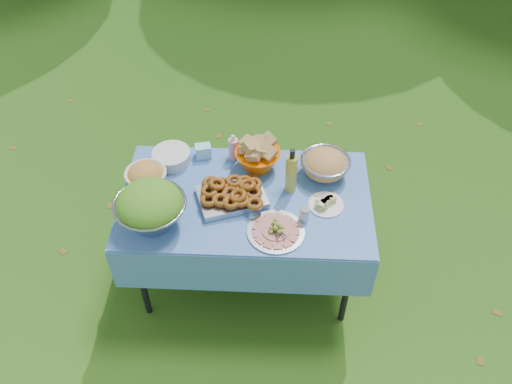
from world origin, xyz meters
TOP-DOWN VIEW (x-y plane):
  - ground at (0.00, 0.00)m, footprint 80.00×80.00m
  - picnic_table at (0.00, 0.00)m, footprint 1.46×0.86m
  - salad_bowl at (-0.51, -0.22)m, footprint 0.43×0.43m
  - pasta_bowl_white at (-0.60, 0.09)m, footprint 0.32×0.32m
  - plate_stack at (-0.48, 0.29)m, footprint 0.27×0.27m
  - wipes_box at (-0.29, 0.35)m, footprint 0.11×0.09m
  - sanitizer_bottle at (-0.10, 0.35)m, footprint 0.07×0.07m
  - bread_bowl at (0.06, 0.27)m, footprint 0.36×0.36m
  - pasta_bowl_steel at (0.47, 0.22)m, footprint 0.38×0.38m
  - fried_tray at (-0.08, -0.02)m, footprint 0.45×0.38m
  - charcuterie_platter at (0.18, -0.26)m, footprint 0.37×0.37m
  - oil_bottle at (0.26, 0.08)m, footprint 0.08×0.08m
  - cheese_plate at (0.47, -0.04)m, footprint 0.27×0.27m
  - shaker at (0.34, -0.16)m, footprint 0.07×0.07m

SIDE VIEW (x-z plane):
  - ground at x=0.00m, z-range 0.00..0.00m
  - picnic_table at x=0.00m, z-range 0.00..0.76m
  - cheese_plate at x=0.47m, z-range 0.76..0.82m
  - charcuterie_platter at x=0.18m, z-range 0.76..0.83m
  - plate_stack at x=-0.48m, z-range 0.76..0.84m
  - wipes_box at x=-0.29m, z-range 0.76..0.85m
  - fried_tray at x=-0.08m, z-range 0.76..0.85m
  - shaker at x=0.34m, z-range 0.76..0.85m
  - pasta_bowl_white at x=-0.60m, z-range 0.76..0.90m
  - pasta_bowl_steel at x=0.47m, z-range 0.76..0.92m
  - sanitizer_bottle at x=-0.10m, z-range 0.76..0.94m
  - bread_bowl at x=0.06m, z-range 0.76..0.95m
  - salad_bowl at x=-0.51m, z-range 0.76..1.02m
  - oil_bottle at x=0.26m, z-range 0.76..1.07m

